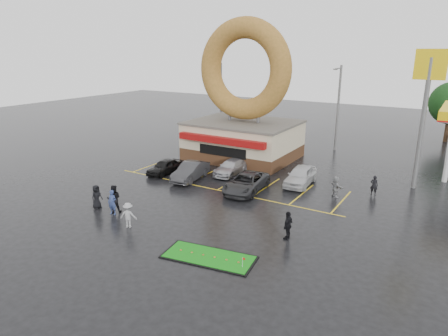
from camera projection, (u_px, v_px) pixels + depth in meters
The scene contains 19 objects.
ground at pixel (192, 204), 28.41m from camera, with size 120.00×120.00×0.00m, color black.
donut_shop at pixel (244, 114), 39.23m from camera, with size 10.20×8.70×13.50m.
shell_sign at pixel (427, 94), 29.57m from camera, with size 2.20×0.36×10.60m.
streetlight_left at pixel (221, 99), 48.32m from camera, with size 0.40×2.21×9.00m.
streetlight_mid at pixel (338, 106), 42.11m from camera, with size 0.40×2.21×9.00m.
car_black at pixel (165, 167), 35.08m from camera, with size 1.51×3.75×1.28m, color black.
car_dgrey at pixel (191, 171), 33.47m from camera, with size 1.55×4.45×1.47m, color #2D2D30.
car_silver at pixel (231, 167), 34.99m from camera, with size 1.72×4.24×1.23m, color #ACACB1.
car_grey at pixel (246, 183), 30.68m from camera, with size 2.34×5.07×1.41m, color #2B2B2E.
car_white at pixel (301, 176), 32.19m from camera, with size 1.80×4.47×1.52m, color silver.
person_blue at pixel (112, 202), 26.39m from camera, with size 0.61×0.40×1.67m, color navy.
person_blackjkt at pixel (114, 199), 26.69m from camera, with size 0.93×0.72×1.91m, color black.
person_hoodie at pixel (128, 215), 24.44m from camera, with size 1.04×0.60×1.60m, color #97979A.
person_bystander at pixel (97, 197), 27.41m from camera, with size 0.81×0.53×1.67m, color black.
person_cameraman at pixel (288, 225), 22.90m from camera, with size 1.00×0.42×1.71m, color black.
person_walker_near at pixel (336, 187), 29.54m from camera, with size 1.47×0.47×1.58m, color gray.
person_walker_far at pixel (374, 185), 29.92m from camera, with size 0.55×0.36×1.52m, color black.
dumpster at pixel (197, 149), 41.20m from camera, with size 1.80×1.20×1.30m, color #1A4424.
putting_green at pixel (209, 257), 21.06m from camera, with size 5.18×2.86×0.61m.
Camera 1 is at (15.84, -21.36, 10.58)m, focal length 32.00 mm.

